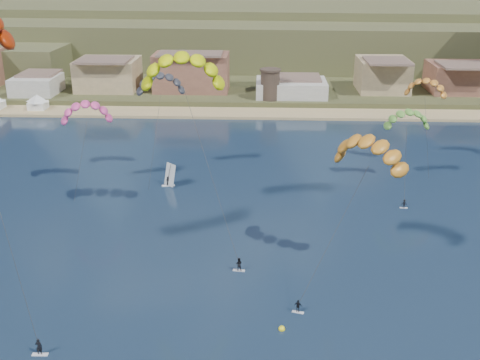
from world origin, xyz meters
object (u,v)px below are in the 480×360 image
object	(u,v)px
kitesurfer_green	(408,117)
buoy	(282,329)
windsurfer	(169,179)
kitesurfer_orange	(370,147)
kitesurfer_yellow	(183,65)
watchtower	(270,84)

from	to	relation	value
kitesurfer_green	buoy	size ratio (longest dim) A/B	22.00
windsurfer	buoy	xyz separation A→B (m)	(19.90, -43.62, -1.24)
kitesurfer_orange	kitesurfer_yellow	bearing A→B (deg)	155.24
kitesurfer_green	watchtower	bearing A→B (deg)	113.46
kitesurfer_green	buoy	xyz separation A→B (m)	(-23.77, -47.32, -12.66)
kitesurfer_yellow	kitesurfer_green	bearing A→B (deg)	27.86
kitesurfer_yellow	kitesurfer_green	world-z (taller)	kitesurfer_yellow
windsurfer	watchtower	bearing A→B (deg)	72.36
kitesurfer_orange	buoy	distance (m)	25.79
watchtower	kitesurfer_orange	distance (m)	89.91
kitesurfer_orange	kitesurfer_green	size ratio (longest dim) A/B	1.32
windsurfer	kitesurfer_yellow	bearing A→B (deg)	-71.08
watchtower	windsurfer	bearing A→B (deg)	-107.64
watchtower	kitesurfer_yellow	size ratio (longest dim) A/B	0.28
kitesurfer_yellow	buoy	world-z (taller)	kitesurfer_yellow
kitesurfer_yellow	kitesurfer_green	xyz separation A→B (m)	(38.04, 20.11, -12.72)
kitesurfer_yellow	kitesurfer_green	size ratio (longest dim) A/B	1.78
watchtower	kitesurfer_yellow	distance (m)	80.12
kitesurfer_orange	windsurfer	xyz separation A→B (m)	(-31.20, 28.20, -16.07)
kitesurfer_green	windsurfer	xyz separation A→B (m)	(-43.67, -3.71, -11.42)
kitesurfer_green	windsurfer	bearing A→B (deg)	-175.15
kitesurfer_orange	kitesurfer_green	distance (m)	34.57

